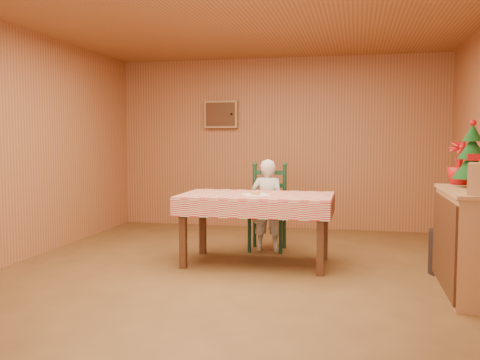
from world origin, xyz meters
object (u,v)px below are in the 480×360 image
seated_child (267,205)px  storage_bin (451,252)px  ladder_chair (268,209)px  shelf_unit (474,242)px  christmas_tree (472,157)px  dining_table (256,202)px

seated_child → storage_bin: (2.02, -0.76, -0.34)m
ladder_chair → storage_bin: size_ratio=2.42×
shelf_unit → christmas_tree: size_ratio=2.00×
storage_bin → ladder_chair: bearing=158.1°
christmas_tree → dining_table: bearing=167.1°
dining_table → christmas_tree: (2.09, -0.48, 0.52)m
ladder_chair → seated_child: bearing=-90.0°
dining_table → seated_child: (-0.00, 0.73, -0.13)m
ladder_chair → seated_child: seated_child is taller
ladder_chair → seated_child: size_ratio=0.96×
shelf_unit → christmas_tree: (0.01, 0.25, 0.74)m
christmas_tree → storage_bin: 1.09m
dining_table → shelf_unit: 2.22m
seated_child → shelf_unit: (2.08, -1.46, -0.10)m
ladder_chair → christmas_tree: christmas_tree is taller
seated_child → christmas_tree: bearing=150.0°
ladder_chair → dining_table: bearing=-90.0°
dining_table → ladder_chair: size_ratio=1.53×
seated_child → dining_table: bearing=90.0°
ladder_chair → christmas_tree: (2.09, -1.27, 0.71)m
dining_table → christmas_tree: bearing=-12.9°
shelf_unit → storage_bin: 0.75m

